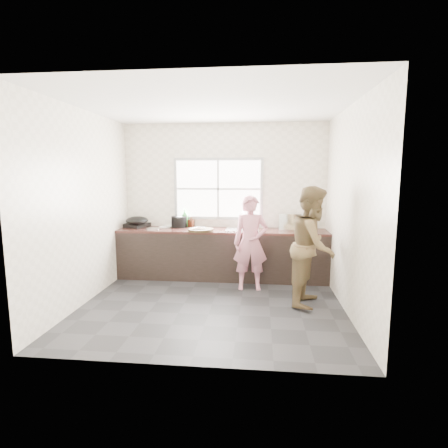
# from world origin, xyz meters

# --- Properties ---
(floor) EXTENTS (3.60, 3.20, 0.01)m
(floor) POSITION_xyz_m (0.00, 0.00, -0.01)
(floor) COLOR #262628
(floor) RESTS_ON ground
(ceiling) EXTENTS (3.60, 3.20, 0.01)m
(ceiling) POSITION_xyz_m (0.00, 0.00, 2.71)
(ceiling) COLOR silver
(ceiling) RESTS_ON wall_back
(wall_back) EXTENTS (3.60, 0.01, 2.70)m
(wall_back) POSITION_xyz_m (0.00, 1.60, 1.35)
(wall_back) COLOR silver
(wall_back) RESTS_ON ground
(wall_left) EXTENTS (0.01, 3.20, 2.70)m
(wall_left) POSITION_xyz_m (-1.80, 0.00, 1.35)
(wall_left) COLOR beige
(wall_left) RESTS_ON ground
(wall_right) EXTENTS (0.01, 3.20, 2.70)m
(wall_right) POSITION_xyz_m (1.80, 0.00, 1.35)
(wall_right) COLOR beige
(wall_right) RESTS_ON ground
(wall_front) EXTENTS (3.60, 0.01, 2.70)m
(wall_front) POSITION_xyz_m (0.00, -1.60, 1.35)
(wall_front) COLOR beige
(wall_front) RESTS_ON ground
(cabinet) EXTENTS (3.60, 0.62, 0.82)m
(cabinet) POSITION_xyz_m (0.00, 1.29, 0.41)
(cabinet) COLOR black
(cabinet) RESTS_ON floor
(countertop) EXTENTS (3.60, 0.64, 0.04)m
(countertop) POSITION_xyz_m (0.00, 1.29, 0.84)
(countertop) COLOR #331915
(countertop) RESTS_ON cabinet
(sink) EXTENTS (0.55, 0.45, 0.02)m
(sink) POSITION_xyz_m (0.35, 1.29, 0.86)
(sink) COLOR silver
(sink) RESTS_ON countertop
(faucet) EXTENTS (0.02, 0.02, 0.30)m
(faucet) POSITION_xyz_m (0.35, 1.49, 1.01)
(faucet) COLOR silver
(faucet) RESTS_ON countertop
(window_frame) EXTENTS (1.60, 0.05, 1.10)m
(window_frame) POSITION_xyz_m (-0.10, 1.59, 1.55)
(window_frame) COLOR #9EA0A5
(window_frame) RESTS_ON wall_back
(window_glazing) EXTENTS (1.50, 0.01, 1.00)m
(window_glazing) POSITION_xyz_m (-0.10, 1.57, 1.55)
(window_glazing) COLOR white
(window_glazing) RESTS_ON window_frame
(woman) EXTENTS (0.53, 0.37, 1.39)m
(woman) POSITION_xyz_m (0.51, 0.74, 0.70)
(woman) COLOR pink
(woman) RESTS_ON floor
(person_side) EXTENTS (0.84, 0.96, 1.65)m
(person_side) POSITION_xyz_m (1.39, 0.19, 0.83)
(person_side) COLOR brown
(person_side) RESTS_ON floor
(cutting_board) EXTENTS (0.45, 0.45, 0.04)m
(cutting_board) POSITION_xyz_m (-0.34, 1.08, 0.88)
(cutting_board) COLOR #302412
(cutting_board) RESTS_ON countertop
(cleaver) EXTENTS (0.22, 0.13, 0.01)m
(cleaver) POSITION_xyz_m (-0.38, 1.25, 0.90)
(cleaver) COLOR silver
(cleaver) RESTS_ON cutting_board
(bowl_mince) EXTENTS (0.29, 0.29, 0.06)m
(bowl_mince) POSITION_xyz_m (-0.37, 1.08, 0.89)
(bowl_mince) COLOR white
(bowl_mince) RESTS_ON countertop
(bowl_crabs) EXTENTS (0.25, 0.25, 0.07)m
(bowl_crabs) POSITION_xyz_m (0.47, 1.12, 0.89)
(bowl_crabs) COLOR silver
(bowl_crabs) RESTS_ON countertop
(bowl_held) EXTENTS (0.23, 0.23, 0.06)m
(bowl_held) POSITION_xyz_m (0.55, 1.08, 0.89)
(bowl_held) COLOR silver
(bowl_held) RESTS_ON countertop
(black_pot) EXTENTS (0.32, 0.32, 0.20)m
(black_pot) POSITION_xyz_m (-0.80, 1.46, 0.96)
(black_pot) COLOR black
(black_pot) RESTS_ON countertop
(plate_food) EXTENTS (0.25, 0.25, 0.02)m
(plate_food) POSITION_xyz_m (-1.05, 1.41, 0.87)
(plate_food) COLOR silver
(plate_food) RESTS_ON countertop
(bottle_green) EXTENTS (0.17, 0.17, 0.33)m
(bottle_green) POSITION_xyz_m (-0.70, 1.52, 1.03)
(bottle_green) COLOR green
(bottle_green) RESTS_ON countertop
(bottle_brown_tall) EXTENTS (0.11, 0.11, 0.18)m
(bottle_brown_tall) POSITION_xyz_m (-0.59, 1.50, 0.95)
(bottle_brown_tall) COLOR #3F1D0F
(bottle_brown_tall) RESTS_ON countertop
(bottle_brown_short) EXTENTS (0.16, 0.16, 0.16)m
(bottle_brown_short) POSITION_xyz_m (-0.71, 1.52, 0.94)
(bottle_brown_short) COLOR #3F250F
(bottle_brown_short) RESTS_ON countertop
(glass_jar) EXTENTS (0.07, 0.07, 0.09)m
(glass_jar) POSITION_xyz_m (-0.94, 1.52, 0.91)
(glass_jar) COLOR silver
(glass_jar) RESTS_ON countertop
(burner) EXTENTS (0.53, 0.53, 0.06)m
(burner) POSITION_xyz_m (-1.62, 1.48, 0.89)
(burner) COLOR black
(burner) RESTS_ON countertop
(wok) EXTENTS (0.50, 0.50, 0.15)m
(wok) POSITION_xyz_m (-1.52, 1.30, 0.99)
(wok) COLOR black
(wok) RESTS_ON burner
(dish_rack) EXTENTS (0.40, 0.28, 0.29)m
(dish_rack) POSITION_xyz_m (1.17, 1.33, 1.01)
(dish_rack) COLOR silver
(dish_rack) RESTS_ON countertop
(pot_lid_left) EXTENTS (0.31, 0.31, 0.01)m
(pot_lid_left) POSITION_xyz_m (-1.21, 1.24, 0.87)
(pot_lid_left) COLOR silver
(pot_lid_left) RESTS_ON countertop
(pot_lid_right) EXTENTS (0.27, 0.27, 0.01)m
(pot_lid_right) POSITION_xyz_m (-1.03, 1.52, 0.87)
(pot_lid_right) COLOR silver
(pot_lid_right) RESTS_ON countertop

